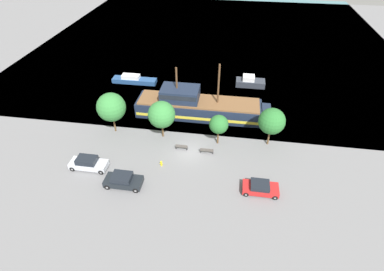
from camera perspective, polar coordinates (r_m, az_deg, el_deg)
ground_plane at (r=39.39m, az=-0.40°, el=-3.15°), size 160.00×160.00×0.00m
water_surface at (r=77.95m, az=4.84°, el=18.29°), size 80.00×80.00×0.00m
pirate_ship at (r=45.61m, az=0.90°, el=5.69°), size 20.06×4.62×8.53m
moored_boat_dockside at (r=55.13m, az=10.99°, el=9.99°), size 5.08×2.27×1.90m
moored_boat_outer at (r=56.27m, az=-11.03°, el=10.39°), size 7.99×1.82×1.50m
parked_car_curb_front at (r=34.84m, az=12.88°, el=-9.68°), size 4.00×2.00×1.32m
parked_car_curb_mid at (r=38.75m, az=-19.15°, el=-5.01°), size 4.57×1.84×1.61m
parked_car_curb_rear at (r=35.48m, az=-12.99°, el=-8.32°), size 4.31×2.01×1.59m
fire_hydrant at (r=37.37m, az=-5.88°, el=-5.27°), size 0.42×0.25×0.76m
bench_promenade_east at (r=39.55m, az=-1.99°, el=-2.15°), size 1.56×0.45×0.85m
bench_promenade_west at (r=38.98m, az=2.84°, el=-2.87°), size 1.71×0.45×0.85m
tree_row_east at (r=42.22m, az=-15.13°, el=5.22°), size 3.96×3.96×5.97m
tree_row_mideast at (r=40.10m, az=-5.82°, el=3.97°), size 3.67×3.67×5.47m
tree_row_midwest at (r=39.10m, az=5.12°, el=2.11°), size 2.52×2.52×4.37m
tree_row_west at (r=39.76m, az=14.96°, el=2.63°), size 3.46×3.46×5.48m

